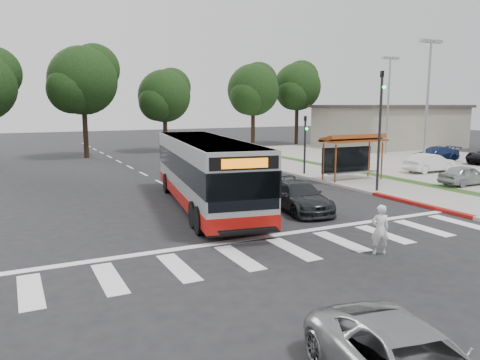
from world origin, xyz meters
TOP-DOWN VIEW (x-y plane):
  - ground at (0.00, 0.00)m, footprint 140.00×140.00m
  - sidewalk_east at (11.00, 8.00)m, footprint 4.00×40.00m
  - curb_east at (9.00, 8.00)m, footprint 0.30×40.00m
  - curb_east_red at (9.00, -2.00)m, footprint 0.32×6.00m
  - parking_lot at (23.00, 10.00)m, footprint 18.00×36.00m
  - commercial_building at (30.00, 22.00)m, footprint 14.00×10.00m
  - building_roof_cap at (30.00, 22.00)m, footprint 14.60×10.60m
  - crosswalk_ladder at (0.00, -5.00)m, footprint 18.00×2.60m
  - bus_shelter at (10.80, 5.10)m, footprint 4.20×1.60m
  - traffic_signal_ne_tall at (9.60, 1.49)m, footprint 0.18×0.37m
  - traffic_signal_ne_short at (9.60, 8.49)m, footprint 0.18×0.37m
  - lot_light_front at (18.00, 6.00)m, footprint 1.90×0.35m
  - lot_light_mid at (24.00, 16.00)m, footprint 1.90×0.35m
  - tree_ne_a at (16.08, 28.06)m, footprint 6.16×5.74m
  - tree_ne_b at (23.08, 30.06)m, footprint 6.16×5.74m
  - tree_north_a at (-1.92, 26.07)m, footprint 6.60×6.15m
  - tree_north_b at (6.07, 28.06)m, footprint 5.72×5.33m
  - transit_bus at (-0.09, 2.42)m, footprint 4.70×12.58m
  - pedestrian at (2.20, -6.67)m, footprint 0.70×0.59m
  - dark_sedan at (3.31, -0.29)m, footprint 2.45×4.74m
  - parked_car_0 at (15.54, 0.67)m, footprint 3.42×1.40m
  - parked_car_1 at (17.92, 5.39)m, footprint 3.92×1.46m
  - parked_car_3 at (23.15, 9.50)m, footprint 4.37×2.07m

SIDE VIEW (x-z plane):
  - ground at x=0.00m, z-range 0.00..0.00m
  - crosswalk_ladder at x=0.00m, z-range 0.00..0.01m
  - parking_lot at x=23.00m, z-range 0.00..0.10m
  - sidewalk_east at x=11.00m, z-range 0.00..0.12m
  - curb_east at x=9.00m, z-range 0.00..0.15m
  - curb_east_red at x=9.00m, z-range 0.00..0.15m
  - dark_sedan at x=3.31m, z-range 0.00..1.31m
  - parked_car_0 at x=15.54m, z-range 0.10..1.26m
  - parked_car_3 at x=23.15m, z-range 0.10..1.33m
  - parked_car_1 at x=17.92m, z-range 0.10..1.38m
  - pedestrian at x=2.20m, z-range 0.00..1.62m
  - transit_bus at x=-0.09m, z-range 0.00..3.18m
  - commercial_building at x=30.00m, z-range 0.00..4.40m
  - bus_shelter at x=10.80m, z-range 0.92..3.78m
  - traffic_signal_ne_short at x=9.60m, z-range 0.48..4.48m
  - traffic_signal_ne_tall at x=9.60m, z-range 0.63..7.13m
  - building_roof_cap at x=30.00m, z-range 4.40..4.70m
  - tree_north_b at x=6.07m, z-range 1.45..9.88m
  - lot_light_front at x=18.00m, z-range 1.40..10.41m
  - lot_light_mid at x=24.00m, z-range 1.40..10.41m
  - tree_ne_a at x=16.08m, z-range 1.74..11.04m
  - tree_ne_b at x=23.08m, z-range 1.91..11.93m
  - tree_north_a at x=-1.92m, z-range 1.84..12.01m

